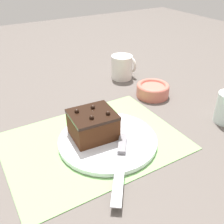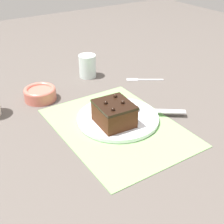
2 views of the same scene
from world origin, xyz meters
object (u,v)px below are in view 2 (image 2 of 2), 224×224
chocolate_cake (114,113)px  small_bowl (40,93)px  cake_plate (118,118)px  drinking_glass (87,66)px  serving_knife (139,109)px  dessert_fork (142,79)px

chocolate_cake → small_bowl: bearing=22.3°
cake_plate → chocolate_cake: 0.06m
cake_plate → drinking_glass: drinking_glass is taller
serving_knife → cake_plate: bearing=-59.5°
chocolate_cake → drinking_glass: chocolate_cake is taller
chocolate_cake → dessert_fork: bearing=-50.8°
chocolate_cake → dessert_fork: (0.23, -0.29, -0.05)m
chocolate_cake → serving_knife: chocolate_cake is taller
small_bowl → dessert_fork: size_ratio=0.84×
cake_plate → dessert_fork: (0.21, -0.25, -0.01)m
serving_knife → small_bowl: 0.36m
serving_knife → drinking_glass: (0.37, -0.01, 0.03)m
cake_plate → chocolate_cake: chocolate_cake is taller
cake_plate → dessert_fork: 0.33m
chocolate_cake → dessert_fork: chocolate_cake is taller
cake_plate → serving_knife: bearing=-95.9°
drinking_glass → serving_knife: bearing=178.6°
serving_knife → dessert_fork: 0.28m
small_bowl → dessert_fork: (-0.06, -0.41, -0.02)m
cake_plate → small_bowl: size_ratio=2.30×
chocolate_cake → serving_knife: 0.12m
chocolate_cake → drinking_glass: bearing=-17.3°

